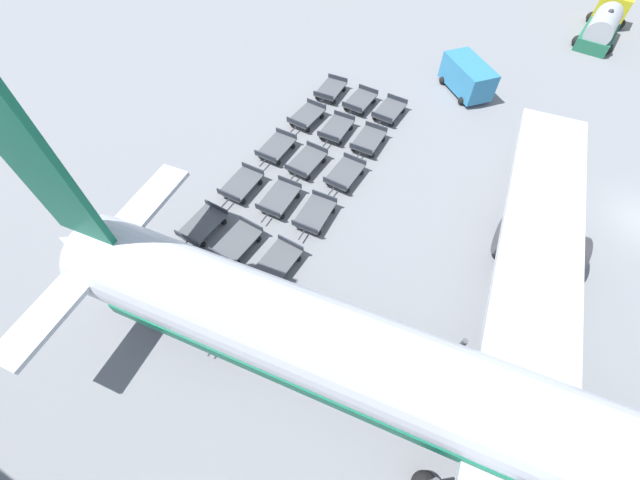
# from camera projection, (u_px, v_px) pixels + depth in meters

# --- Properties ---
(airplane) EXTENTS (40.05, 45.79, 13.66)m
(airplane) POSITION_uv_depth(u_px,v_px,m) (558.00, 439.00, 13.67)
(airplane) COLOR silver
(airplane) RESTS_ON ground_plane
(fuel_tanker_secondary) EXTENTS (7.98, 4.13, 2.93)m
(fuel_tanker_secondary) POSITION_uv_depth(u_px,v_px,m) (603.00, 25.00, 35.28)
(fuel_tanker_secondary) COLOR yellow
(fuel_tanker_secondary) RESTS_ON ground_plane
(service_van) EXTENTS (4.71, 4.76, 2.33)m
(service_van) POSITION_uv_depth(u_px,v_px,m) (467.00, 77.00, 30.35)
(service_van) COLOR teal
(service_van) RESTS_ON ground_plane
(baggage_dolly_row_near_col_a) EXTENTS (3.43, 1.80, 0.92)m
(baggage_dolly_row_near_col_a) POSITION_uv_depth(u_px,v_px,m) (331.00, 90.00, 30.66)
(baggage_dolly_row_near_col_a) COLOR #515459
(baggage_dolly_row_near_col_a) RESTS_ON ground_plane
(baggage_dolly_row_near_col_b) EXTENTS (3.49, 1.96, 0.92)m
(baggage_dolly_row_near_col_b) POSITION_uv_depth(u_px,v_px,m) (307.00, 116.00, 28.71)
(baggage_dolly_row_near_col_b) COLOR #515459
(baggage_dolly_row_near_col_b) RESTS_ON ground_plane
(baggage_dolly_row_near_col_c) EXTENTS (3.44, 1.84, 0.92)m
(baggage_dolly_row_near_col_c) POSITION_uv_depth(u_px,v_px,m) (276.00, 148.00, 26.69)
(baggage_dolly_row_near_col_c) COLOR #515459
(baggage_dolly_row_near_col_c) RESTS_ON ground_plane
(baggage_dolly_row_near_col_d) EXTENTS (3.44, 1.82, 0.92)m
(baggage_dolly_row_near_col_d) POSITION_uv_depth(u_px,v_px,m) (241.00, 184.00, 24.65)
(baggage_dolly_row_near_col_d) COLOR #515459
(baggage_dolly_row_near_col_d) RESTS_ON ground_plane
(baggage_dolly_row_near_col_e) EXTENTS (3.46, 1.88, 0.92)m
(baggage_dolly_row_near_col_e) POSITION_uv_depth(u_px,v_px,m) (203.00, 225.00, 22.75)
(baggage_dolly_row_near_col_e) COLOR #515459
(baggage_dolly_row_near_col_e) RESTS_ON ground_plane
(baggage_dolly_row_near_col_f) EXTENTS (3.43, 1.80, 0.92)m
(baggage_dolly_row_near_col_f) POSITION_uv_depth(u_px,v_px,m) (155.00, 275.00, 20.76)
(baggage_dolly_row_near_col_f) COLOR #515459
(baggage_dolly_row_near_col_f) RESTS_ON ground_plane
(baggage_dolly_row_mid_a_col_a) EXTENTS (3.48, 1.93, 0.92)m
(baggage_dolly_row_mid_a_col_a) POSITION_uv_depth(u_px,v_px,m) (360.00, 101.00, 29.80)
(baggage_dolly_row_mid_a_col_a) COLOR #515459
(baggage_dolly_row_mid_a_col_a) RESTS_ON ground_plane
(baggage_dolly_row_mid_a_col_b) EXTENTS (3.42, 1.79, 0.92)m
(baggage_dolly_row_mid_a_col_b) POSITION_uv_depth(u_px,v_px,m) (336.00, 129.00, 27.87)
(baggage_dolly_row_mid_a_col_b) COLOR #515459
(baggage_dolly_row_mid_a_col_b) RESTS_ON ground_plane
(baggage_dolly_row_mid_a_col_c) EXTENTS (3.47, 1.92, 0.92)m
(baggage_dolly_row_mid_a_col_c) POSITION_uv_depth(u_px,v_px,m) (307.00, 162.00, 25.88)
(baggage_dolly_row_mid_a_col_c) COLOR #515459
(baggage_dolly_row_mid_a_col_c) RESTS_ON ground_plane
(baggage_dolly_row_mid_a_col_d) EXTENTS (3.42, 1.79, 0.92)m
(baggage_dolly_row_mid_a_col_d) POSITION_uv_depth(u_px,v_px,m) (279.00, 199.00, 23.95)
(baggage_dolly_row_mid_a_col_d) COLOR #515459
(baggage_dolly_row_mid_a_col_d) RESTS_ON ground_plane
(baggage_dolly_row_mid_a_col_e) EXTENTS (3.48, 1.95, 0.92)m
(baggage_dolly_row_mid_a_col_e) POSITION_uv_depth(u_px,v_px,m) (237.00, 242.00, 22.02)
(baggage_dolly_row_mid_a_col_e) COLOR #515459
(baggage_dolly_row_mid_a_col_e) RESTS_ON ground_plane
(baggage_dolly_row_mid_a_col_f) EXTENTS (3.43, 1.80, 0.92)m
(baggage_dolly_row_mid_a_col_f) POSITION_uv_depth(u_px,v_px,m) (193.00, 294.00, 20.11)
(baggage_dolly_row_mid_a_col_f) COLOR #515459
(baggage_dolly_row_mid_a_col_f) RESTS_ON ground_plane
(baggage_dolly_row_mid_b_col_a) EXTENTS (3.48, 1.93, 0.92)m
(baggage_dolly_row_mid_b_col_a) POSITION_uv_depth(u_px,v_px,m) (389.00, 111.00, 29.09)
(baggage_dolly_row_mid_b_col_a) COLOR #515459
(baggage_dolly_row_mid_b_col_a) RESTS_ON ground_plane
(baggage_dolly_row_mid_b_col_b) EXTENTS (3.43, 1.81, 0.92)m
(baggage_dolly_row_mid_b_col_b) POSITION_uv_depth(u_px,v_px,m) (368.00, 140.00, 27.12)
(baggage_dolly_row_mid_b_col_b) COLOR #515459
(baggage_dolly_row_mid_b_col_b) RESTS_ON ground_plane
(baggage_dolly_row_mid_b_col_c) EXTENTS (3.47, 1.91, 0.92)m
(baggage_dolly_row_mid_b_col_c) POSITION_uv_depth(u_px,v_px,m) (345.00, 174.00, 25.20)
(baggage_dolly_row_mid_b_col_c) COLOR #515459
(baggage_dolly_row_mid_b_col_c) RESTS_ON ground_plane
(baggage_dolly_row_mid_b_col_d) EXTENTS (3.43, 1.80, 0.92)m
(baggage_dolly_row_mid_b_col_d) POSITION_uv_depth(u_px,v_px,m) (315.00, 214.00, 23.23)
(baggage_dolly_row_mid_b_col_d) COLOR #515459
(baggage_dolly_row_mid_b_col_d) RESTS_ON ground_plane
(baggage_dolly_row_mid_b_col_e) EXTENTS (3.47, 1.92, 0.92)m
(baggage_dolly_row_mid_b_col_e) POSITION_uv_depth(u_px,v_px,m) (277.00, 263.00, 21.22)
(baggage_dolly_row_mid_b_col_e) COLOR #515459
(baggage_dolly_row_mid_b_col_e) RESTS_ON ground_plane
(baggage_dolly_row_mid_b_col_f) EXTENTS (3.46, 1.89, 0.92)m
(baggage_dolly_row_mid_b_col_f) POSITION_uv_depth(u_px,v_px,m) (235.00, 320.00, 19.24)
(baggage_dolly_row_mid_b_col_f) COLOR #515459
(baggage_dolly_row_mid_b_col_f) RESTS_ON ground_plane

